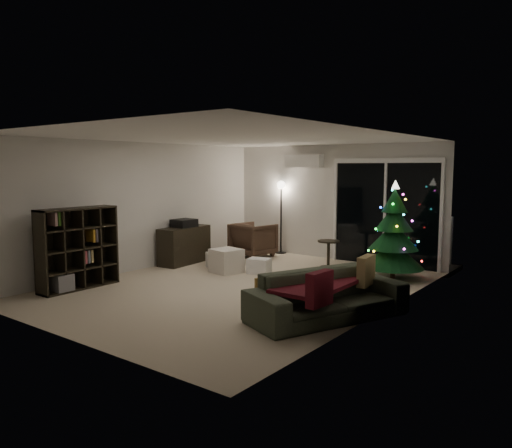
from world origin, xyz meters
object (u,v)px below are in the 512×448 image
Objects in this scene: bookshelf at (72,247)px; christmas_tree at (394,230)px; coffee_table at (292,290)px; sofa at (327,295)px; media_cabinet at (184,245)px; armchair at (253,240)px.

bookshelf is 0.76× the size of christmas_tree.
coffee_table is at bearing 14.50° from bookshelf.
coffee_table is at bearing 85.75° from sofa.
media_cabinet is at bearing 92.67° from sofa.
bookshelf is 4.43m from sofa.
bookshelf is at bearing 126.48° from sofa.
media_cabinet is 4.28m from christmas_tree.
christmas_tree is at bearing 27.92° from sofa.
sofa is at bearing 146.97° from armchair.
sofa is at bearing -11.32° from coffee_table.
sofa is (4.30, -1.61, -0.07)m from media_cabinet.
media_cabinet is at bearing 73.47° from armchair.
sofa is at bearing -85.30° from christmas_tree.
armchair is at bearing 59.90° from media_cabinet.
christmas_tree reaches higher than bookshelf.
coffee_table is (2.78, -2.67, -0.21)m from armchair.
coffee_table is at bearing -104.23° from christmas_tree.
media_cabinet is 0.69× the size of christmas_tree.
sofa is (4.30, 1.01, -0.36)m from bookshelf.
christmas_tree is (0.61, 2.42, 0.72)m from coffee_table.
armchair is 0.47× the size of christmas_tree.
bookshelf reaches higher than coffee_table.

